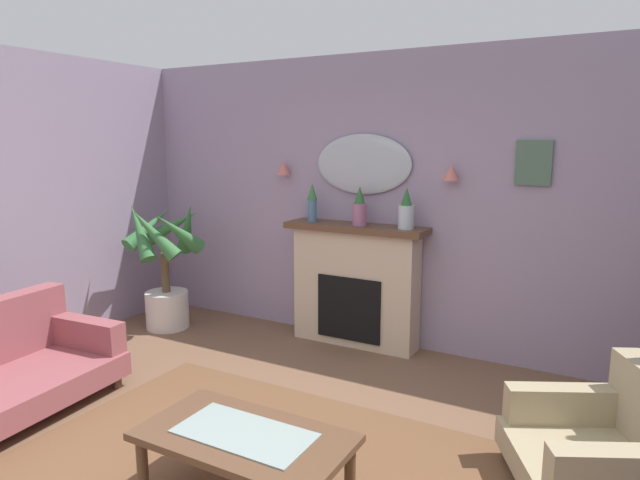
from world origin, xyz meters
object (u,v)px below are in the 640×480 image
(fireplace, at_px, (355,286))
(armchair_near_fireplace, at_px, (609,445))
(framed_picture, at_px, (533,163))
(mantel_vase_right, at_px, (312,201))
(wall_sconce_left, at_px, (283,168))
(mantel_vase_centre, at_px, (360,208))
(wall_sconce_right, at_px, (451,172))
(wall_mirror, at_px, (363,164))
(potted_plant_corner_palm, at_px, (165,264))
(coffee_table, at_px, (245,444))
(mantel_vase_left, at_px, (406,211))

(fireplace, xyz_separation_m, armchair_near_fireplace, (2.21, -1.45, -0.27))
(framed_picture, bearing_deg, mantel_vase_right, -174.73)
(fireplace, bearing_deg, wall_sconce_left, 173.84)
(fireplace, distance_m, framed_picture, 1.91)
(mantel_vase_centre, height_order, wall_sconce_right, wall_sconce_right)
(wall_sconce_right, bearing_deg, wall_sconce_left, 180.00)
(wall_mirror, height_order, framed_picture, wall_mirror)
(wall_sconce_right, xyz_separation_m, potted_plant_corner_palm, (-2.75, -0.62, -0.98))
(fireplace, bearing_deg, armchair_near_fireplace, -33.20)
(wall_sconce_right, distance_m, potted_plant_corner_palm, 2.99)
(mantel_vase_centre, distance_m, wall_sconce_right, 0.88)
(wall_mirror, bearing_deg, wall_sconce_right, -3.37)
(potted_plant_corner_palm, bearing_deg, coffee_table, -38.61)
(coffee_table, height_order, armchair_near_fireplace, armchair_near_fireplace)
(mantel_vase_centre, xyz_separation_m, wall_sconce_left, (-0.90, 0.12, 0.34))
(wall_mirror, xyz_separation_m, wall_sconce_right, (0.85, -0.05, -0.05))
(wall_mirror, xyz_separation_m, wall_sconce_left, (-0.85, -0.05, -0.05))
(framed_picture, relative_size, potted_plant_corner_palm, 0.27)
(mantel_vase_centre, height_order, wall_sconce_left, wall_sconce_left)
(mantel_vase_right, xyz_separation_m, mantel_vase_left, (0.95, -0.00, -0.04))
(mantel_vase_right, distance_m, armchair_near_fireplace, 3.19)
(fireplace, xyz_separation_m, wall_mirror, (-0.00, 0.14, 1.14))
(wall_mirror, bearing_deg, mantel_vase_centre, -73.61)
(mantel_vase_right, xyz_separation_m, wall_mirror, (0.45, 0.17, 0.36))
(framed_picture, distance_m, armchair_near_fireplace, 2.27)
(wall_sconce_right, height_order, framed_picture, framed_picture)
(wall_sconce_right, bearing_deg, mantel_vase_centre, -171.47)
(wall_mirror, height_order, coffee_table, wall_mirror)
(mantel_vase_left, bearing_deg, framed_picture, 10.20)
(armchair_near_fireplace, bearing_deg, fireplace, 146.80)
(wall_sconce_right, bearing_deg, framed_picture, 5.27)
(mantel_vase_centre, relative_size, wall_mirror, 0.38)
(wall_mirror, bearing_deg, wall_sconce_left, -176.63)
(mantel_vase_right, height_order, potted_plant_corner_palm, mantel_vase_right)
(mantel_vase_right, height_order, framed_picture, framed_picture)
(wall_mirror, bearing_deg, fireplace, -90.00)
(mantel_vase_left, height_order, coffee_table, mantel_vase_left)
(mantel_vase_right, distance_m, wall_sconce_right, 1.34)
(mantel_vase_left, distance_m, wall_sconce_right, 0.50)
(wall_sconce_right, distance_m, framed_picture, 0.66)
(wall_sconce_left, bearing_deg, fireplace, -6.16)
(mantel_vase_left, height_order, framed_picture, framed_picture)
(mantel_vase_right, xyz_separation_m, potted_plant_corner_palm, (-1.45, -0.50, -0.68))
(mantel_vase_right, xyz_separation_m, wall_sconce_left, (-0.40, 0.12, 0.31))
(wall_mirror, distance_m, coffee_table, 3.00)
(mantel_vase_right, relative_size, framed_picture, 1.02)
(mantel_vase_left, distance_m, coffee_table, 2.64)
(fireplace, distance_m, coffee_table, 2.56)
(coffee_table, bearing_deg, wall_mirror, 101.93)
(fireplace, xyz_separation_m, potted_plant_corner_palm, (-1.90, -0.53, 0.11))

